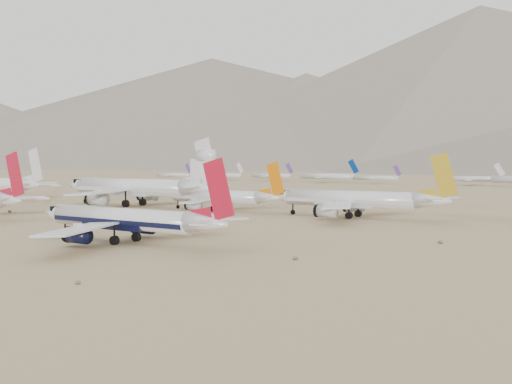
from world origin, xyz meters
TOP-DOWN VIEW (x-y plane):
  - ground at (0.00, 0.00)m, footprint 7000.00×7000.00m
  - main_airliner at (-9.54, 0.41)m, footprint 43.79×42.77m
  - row2_gold_tail at (6.64, 66.49)m, footprint 48.18×47.12m
  - row2_orange_tail at (-36.61, 64.71)m, footprint 41.82×40.91m
  - row2_white_trijet at (-69.53, 63.66)m, footprint 62.75×61.33m

SIDE VIEW (x-z plane):
  - ground at x=0.00m, z-range 0.00..0.00m
  - row2_orange_tail at x=-36.61m, z-range -3.27..11.64m
  - main_airliner at x=-9.54m, z-range -3.48..11.98m
  - row2_gold_tail at x=6.64m, z-range -3.78..13.37m
  - row2_white_trijet at x=-69.53m, z-range -4.68..17.56m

